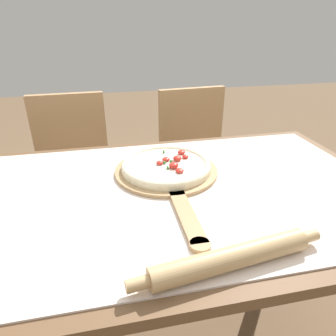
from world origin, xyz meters
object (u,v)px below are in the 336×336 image
at_px(pizza, 166,165).
at_px(chair_right, 196,157).
at_px(rolling_pin, 231,258).
at_px(chair_left, 74,168).
at_px(pizza_peel, 168,174).

xyz_separation_m(pizza, chair_right, (0.30, 0.62, -0.27)).
height_order(rolling_pin, chair_right, chair_right).
bearing_deg(rolling_pin, chair_right, 76.53).
distance_m(pizza, rolling_pin, 0.46).
relative_size(pizza, chair_left, 0.33).
bearing_deg(pizza, pizza_peel, -91.28).
relative_size(pizza_peel, chair_left, 0.64).
distance_m(rolling_pin, chair_left, 1.18).
bearing_deg(chair_left, pizza, -60.97).
xyz_separation_m(rolling_pin, chair_left, (-0.42, 1.07, -0.27)).
relative_size(rolling_pin, chair_left, 0.49).
bearing_deg(pizza_peel, chair_right, 65.08).
xyz_separation_m(pizza_peel, chair_left, (-0.38, 0.65, -0.25)).
xyz_separation_m(pizza_peel, rolling_pin, (0.04, -0.42, 0.02)).
bearing_deg(chair_right, pizza_peel, -120.38).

